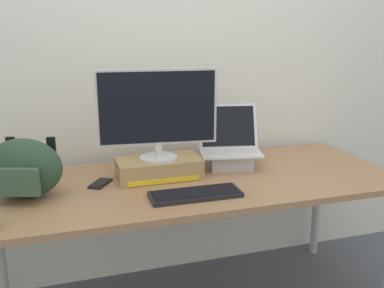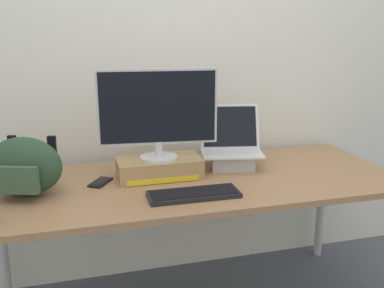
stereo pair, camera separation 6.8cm
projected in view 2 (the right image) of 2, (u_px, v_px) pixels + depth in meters
back_wall at (169, 56)px, 2.47m from camera, size 7.00×0.10×2.60m
desk at (192, 191)px, 2.17m from camera, size 2.03×0.80×0.74m
toner_box_yellow at (159, 168)px, 2.17m from camera, size 0.41×0.21×0.10m
desktop_monitor at (158, 112)px, 2.10m from camera, size 0.57×0.19×0.44m
open_laptop at (231, 154)px, 2.33m from camera, size 0.36×0.31×0.32m
external_keyboard at (194, 194)px, 1.94m from camera, size 0.41×0.15×0.02m
messenger_backpack at (24, 167)px, 1.93m from camera, size 0.38×0.29×0.26m
coffee_mug at (10, 168)px, 2.19m from camera, size 0.12×0.08×0.09m
cell_phone at (101, 182)px, 2.10m from camera, size 0.13×0.15×0.01m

